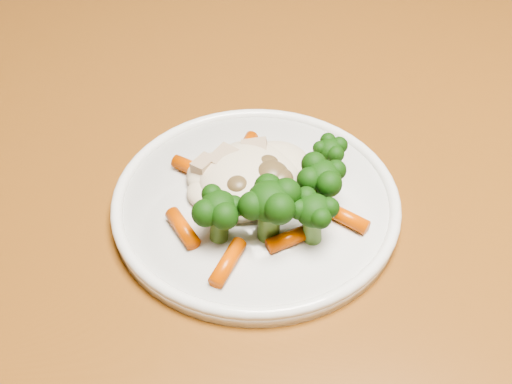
% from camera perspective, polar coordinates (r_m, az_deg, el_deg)
% --- Properties ---
extents(dining_table, '(1.38, 1.08, 0.75)m').
position_cam_1_polar(dining_table, '(0.66, -9.68, -3.85)').
color(dining_table, brown).
rests_on(dining_table, ground).
extents(plate, '(0.24, 0.24, 0.01)m').
position_cam_1_polar(plate, '(0.54, -0.00, -1.05)').
color(plate, white).
rests_on(plate, dining_table).
extents(meal, '(0.16, 0.16, 0.05)m').
position_cam_1_polar(meal, '(0.51, 1.03, 0.31)').
color(meal, beige).
rests_on(meal, plate).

